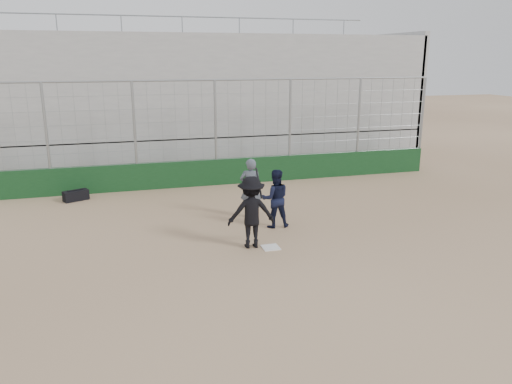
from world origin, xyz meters
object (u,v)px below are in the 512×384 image
object	(u,v)px
batter_at_plate	(251,212)
equipment_bag	(76,195)
umpire	(251,191)
catcher_crouched	(275,208)

from	to	relation	value
batter_at_plate	equipment_bag	bearing A→B (deg)	128.66
umpire	batter_at_plate	bearing A→B (deg)	99.76
catcher_crouched	batter_at_plate	bearing A→B (deg)	-129.68
catcher_crouched	equipment_bag	bearing A→B (deg)	141.62
batter_at_plate	umpire	xyz separation A→B (m)	(0.65, 2.42, -0.11)
batter_at_plate	equipment_bag	world-z (taller)	batter_at_plate
catcher_crouched	umpire	distance (m)	1.22
batter_at_plate	catcher_crouched	world-z (taller)	batter_at_plate
batter_at_plate	umpire	bearing A→B (deg)	74.87
catcher_crouched	umpire	size ratio (longest dim) A/B	0.70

